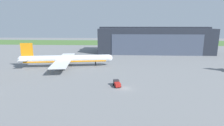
{
  "coord_description": "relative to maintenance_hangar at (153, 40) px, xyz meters",
  "views": [
    {
      "loc": [
        -0.98,
        -57.95,
        21.44
      ],
      "look_at": [
        -5.16,
        16.77,
        5.09
      ],
      "focal_mm": 28.77,
      "sensor_mm": 36.0,
      "label": 1
    }
  ],
  "objects": [
    {
      "name": "grass_field_strip",
      "position": [
        -22.94,
        71.71,
        -9.16
      ],
      "size": [
        440.0,
        56.0,
        0.08
      ],
      "primitive_type": "cube",
      "color": "#4A7136",
      "rests_on": "ground_plane"
    },
    {
      "name": "airliner_far_left",
      "position": [
        -52.61,
        -50.73,
        -5.34
      ],
      "size": [
        47.05,
        37.89,
        12.28
      ],
      "color": "silver",
      "rests_on": "ground_plane"
    },
    {
      "name": "ground_plane",
      "position": [
        -22.94,
        -80.97,
        -9.2
      ],
      "size": [
        440.0,
        440.0,
        0.0
      ],
      "primitive_type": "plane",
      "color": "slate"
    },
    {
      "name": "stair_truck",
      "position": [
        -25.55,
        -79.14,
        -8.14
      ],
      "size": [
        3.06,
        4.49,
        2.09
      ],
      "color": "#2D2D33",
      "rests_on": "ground_plane"
    },
    {
      "name": "maintenance_hangar",
      "position": [
        0.0,
        0.0,
        0.0
      ],
      "size": [
        81.89,
        29.61,
        19.32
      ],
      "color": "#232833",
      "rests_on": "ground_plane"
    }
  ]
}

